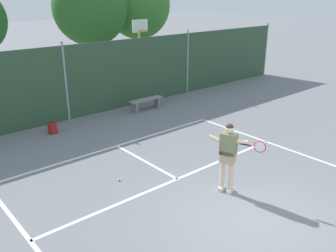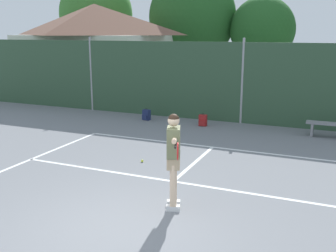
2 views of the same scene
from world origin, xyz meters
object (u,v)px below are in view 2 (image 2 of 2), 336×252
tennis_player (174,153)px  tennis_ball (142,161)px  backpack_red (203,121)px  courtside_bench (332,127)px  backpack_navy (146,115)px

tennis_player → tennis_ball: 3.10m
backpack_red → tennis_player: bearing=-76.1°
courtside_bench → tennis_player: bearing=-110.9°
tennis_ball → backpack_navy: size_ratio=0.14×
tennis_player → backpack_navy: tennis_player is taller
tennis_ball → backpack_navy: bearing=115.1°
backpack_navy → courtside_bench: 6.62m
tennis_player → backpack_red: (-1.69, 6.81, -0.92)m
tennis_ball → backpack_navy: (-2.17, 4.62, 0.16)m
backpack_navy → courtside_bench: bearing=-0.1°
tennis_player → courtside_bench: bearing=69.1°
tennis_ball → courtside_bench: bearing=46.0°
backpack_navy → backpack_red: same height
backpack_red → tennis_ball: bearing=-91.7°
backpack_navy → backpack_red: bearing=-1.9°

